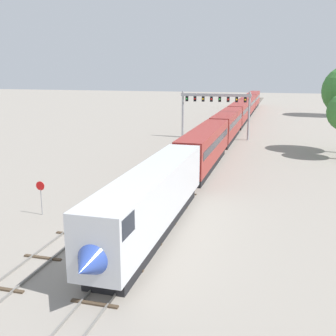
# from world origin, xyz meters

# --- Properties ---
(ground_plane) EXTENTS (400.00, 400.00, 0.00)m
(ground_plane) POSITION_xyz_m (0.00, 0.00, 0.00)
(ground_plane) COLOR gray
(track_main) EXTENTS (2.60, 200.00, 0.16)m
(track_main) POSITION_xyz_m (2.00, 60.00, 0.07)
(track_main) COLOR slate
(track_main) RESTS_ON ground
(track_near) EXTENTS (2.60, 160.00, 0.16)m
(track_near) POSITION_xyz_m (-3.50, 40.00, 0.07)
(track_near) COLOR slate
(track_near) RESTS_ON ground
(passenger_train) EXTENTS (3.04, 128.30, 4.80)m
(passenger_train) POSITION_xyz_m (2.00, 57.90, 2.61)
(passenger_train) COLOR silver
(passenger_train) RESTS_ON ground
(signal_gantry) EXTENTS (12.10, 0.49, 8.15)m
(signal_gantry) POSITION_xyz_m (-0.25, 47.44, 6.06)
(signal_gantry) COLOR #999BA0
(signal_gantry) RESTS_ON ground
(stop_sign) EXTENTS (0.76, 0.08, 2.88)m
(stop_sign) POSITION_xyz_m (-8.00, 5.20, 1.87)
(stop_sign) COLOR gray
(stop_sign) RESTS_ON ground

